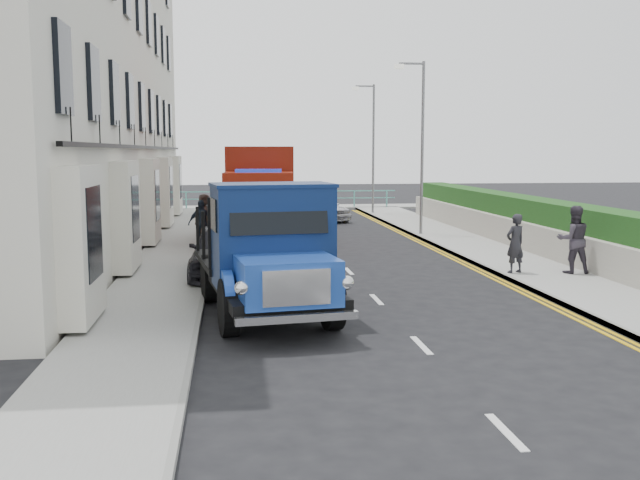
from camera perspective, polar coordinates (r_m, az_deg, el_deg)
The scene contains 21 objects.
ground at distance 14.94m, azimuth 6.09°, elevation -6.35°, with size 120.00×120.00×0.00m, color black.
pavement_west at distance 23.46m, azimuth -11.54°, elevation -1.36°, with size 2.40×38.00×0.12m, color gray.
pavement_east at distance 24.93m, azimuth 13.28°, elevation -0.91°, with size 2.60×38.00×0.12m, color gray.
promenade at distance 43.40m, azimuth -2.64°, elevation 2.63°, with size 30.00×2.50×0.12m, color gray.
sea_plane at distance 74.29m, azimuth -4.51°, elevation 4.45°, with size 120.00×120.00×0.00m, color #4E5C6A.
terrace_west at distance 28.06m, azimuth -20.27°, elevation 14.28°, with size 6.31×30.20×14.25m.
garden_east at distance 25.56m, azimuth 17.35°, elevation 1.04°, with size 1.45×28.00×1.75m.
seafront_railing at distance 42.57m, azimuth -2.56°, elevation 3.25°, with size 13.00×0.08×1.11m.
lamp_mid at distance 29.13m, azimuth 7.96°, elevation 8.11°, with size 1.23×0.18×7.00m.
lamp_far at distance 38.88m, azimuth 4.11°, elevation 7.90°, with size 1.23×0.18×7.00m.
bedford_lorry at distance 14.52m, azimuth -3.96°, elevation -1.55°, with size 3.08×6.13×2.79m.
red_lorry at distance 26.71m, azimuth -4.75°, elevation 3.81°, with size 2.79×7.06×3.62m.
parked_car_front at distance 19.78m, azimuth -7.75°, elevation -0.85°, with size 1.76×4.38×1.49m, color black.
parked_car_mid at distance 21.33m, azimuth -5.02°, elevation -0.33°, with size 1.50×4.30×1.42m, color #6390D5.
parked_car_rear at distance 27.77m, azimuth -5.96°, elevation 1.42°, with size 2.01×4.95×1.44m, color silver.
seafront_car_left at distance 36.14m, azimuth -2.55°, elevation 2.78°, with size 2.39×5.19×1.44m, color black.
seafront_car_right at distance 35.57m, azimuth 0.10°, elevation 2.61°, with size 1.55×3.85×1.31m, color silver.
pedestrian_east_near at distance 20.35m, azimuth 15.35°, elevation -0.27°, with size 0.60×0.39×1.64m, color #222127.
pedestrian_east_far at distance 20.77m, azimuth 19.62°, elevation 0.04°, with size 0.91×0.71×1.87m, color #36303A.
pedestrian_west_near at distance 25.44m, azimuth -9.43°, elevation 1.33°, with size 0.96×0.40×1.64m, color #1B2430.
pedestrian_west_far at distance 27.75m, azimuth -9.24°, elevation 1.90°, with size 0.84×0.55×1.72m, color #382C28.
Camera 1 is at (-3.34, -14.14, 3.48)m, focal length 40.00 mm.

